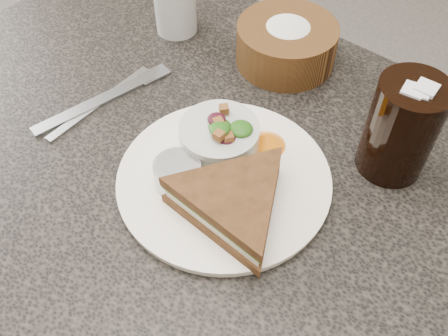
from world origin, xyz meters
name	(u,v)px	position (x,y,z in m)	size (l,w,h in m)	color
dining_table	(205,275)	(0.00, 0.00, 0.38)	(1.00, 0.70, 0.75)	black
dinner_plate	(224,180)	(0.07, -0.02, 0.76)	(0.28, 0.28, 0.01)	white
sandwich	(234,203)	(0.11, -0.06, 0.79)	(0.18, 0.18, 0.05)	#56321B
salad_bowl	(219,135)	(0.03, 0.01, 0.79)	(0.11, 0.11, 0.06)	#B8BEBA
dressing_ramekin	(178,174)	(0.03, -0.07, 0.78)	(0.06, 0.06, 0.04)	#ACADAE
orange_wedge	(267,139)	(0.08, 0.06, 0.77)	(0.05, 0.05, 0.02)	orange
fork	(96,103)	(-0.18, -0.03, 0.75)	(0.02, 0.21, 0.01)	#9297A0
knife	(100,102)	(-0.17, -0.02, 0.75)	(0.01, 0.20, 0.00)	#AEB2B7
bread_basket	(287,38)	(-0.02, 0.24, 0.80)	(0.16, 0.16, 0.09)	brown
cola_glass	(403,125)	(0.22, 0.15, 0.82)	(0.09, 0.09, 0.15)	black
water_glass	(175,2)	(-0.21, 0.19, 0.80)	(0.07, 0.07, 0.11)	#B6BDC1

